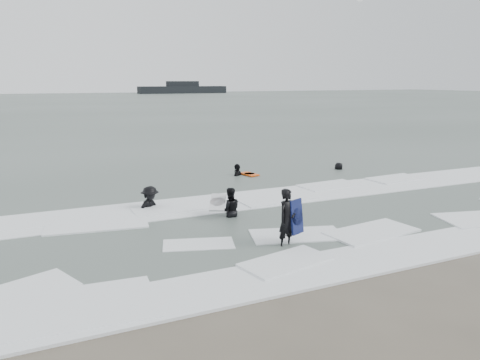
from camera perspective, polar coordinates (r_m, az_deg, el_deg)
name	(u,v)px	position (r m, az deg, el deg)	size (l,w,h in m)	color
ground	(318,259)	(12.39, 9.54, -9.46)	(320.00, 320.00, 0.00)	brown
sea	(70,105)	(89.91, -19.98, 8.57)	(320.00, 320.00, 0.00)	#47544C
surfer_centre	(287,247)	(13.09, 5.71, -8.15)	(0.61, 0.40, 1.67)	black
surfer_wading	(230,217)	(15.74, -1.26, -4.57)	(0.76, 0.60, 1.57)	black
surfer_breaker	(150,210)	(16.94, -10.87, -3.58)	(1.10, 0.63, 1.70)	black
surfer_right_near	(237,176)	(22.38, -0.31, 0.47)	(1.03, 0.43, 1.75)	black
surfer_right_far	(339,170)	(24.35, 11.94, 1.16)	(0.76, 0.49, 1.55)	black
surf_foam	(256,219)	(15.41, 1.96, -4.78)	(30.03, 9.06, 0.09)	white
bodyboards	(251,193)	(16.93, 1.37, -1.63)	(4.66, 9.90, 1.25)	#0E1544
vessel_horizon	(183,89)	(160.25, -7.00, 10.96)	(29.43, 5.25, 3.99)	black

